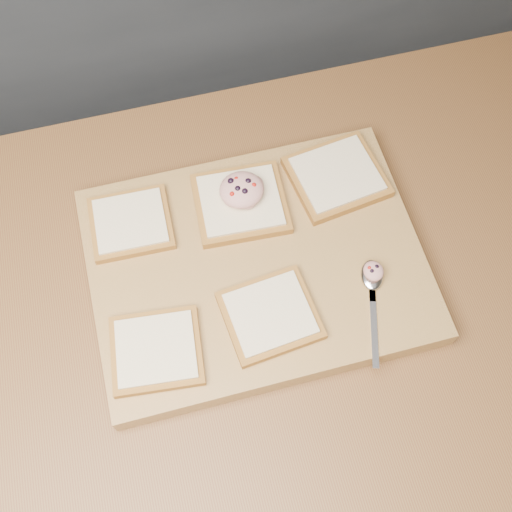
# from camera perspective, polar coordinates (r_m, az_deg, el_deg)

# --- Properties ---
(ground) EXTENTS (4.00, 4.00, 0.00)m
(ground) POSITION_cam_1_polar(r_m,az_deg,el_deg) (1.77, -3.95, -16.38)
(ground) COLOR #515459
(ground) RESTS_ON ground
(island_counter) EXTENTS (2.00, 0.80, 0.90)m
(island_counter) POSITION_cam_1_polar(r_m,az_deg,el_deg) (1.33, -5.20, -13.14)
(island_counter) COLOR slate
(island_counter) RESTS_ON ground
(cutting_board) EXTENTS (0.46, 0.35, 0.04)m
(cutting_board) POSITION_cam_1_polar(r_m,az_deg,el_deg) (0.91, -0.00, -0.85)
(cutting_board) COLOR #AB8149
(cutting_board) RESTS_ON island_counter
(bread_far_left) EXTENTS (0.12, 0.11, 0.02)m
(bread_far_left) POSITION_cam_1_polar(r_m,az_deg,el_deg) (0.93, -11.06, 2.90)
(bread_far_left) COLOR #A36D2A
(bread_far_left) RESTS_ON cutting_board
(bread_far_center) EXTENTS (0.14, 0.13, 0.02)m
(bread_far_center) POSITION_cam_1_polar(r_m,az_deg,el_deg) (0.93, -1.39, 4.71)
(bread_far_center) COLOR #A36D2A
(bread_far_center) RESTS_ON cutting_board
(bread_far_right) EXTENTS (0.14, 0.14, 0.02)m
(bread_far_right) POSITION_cam_1_polar(r_m,az_deg,el_deg) (0.96, 7.18, 7.03)
(bread_far_right) COLOR #A36D2A
(bread_far_right) RESTS_ON cutting_board
(bread_near_left) EXTENTS (0.13, 0.12, 0.02)m
(bread_near_left) POSITION_cam_1_polar(r_m,az_deg,el_deg) (0.85, -8.85, -8.29)
(bread_near_left) COLOR #A36D2A
(bread_near_left) RESTS_ON cutting_board
(bread_near_center) EXTENTS (0.13, 0.12, 0.02)m
(bread_near_center) POSITION_cam_1_polar(r_m,az_deg,el_deg) (0.86, 1.27, -5.28)
(bread_near_center) COLOR #A36D2A
(bread_near_center) RESTS_ON cutting_board
(tuna_salad_dollop) EXTENTS (0.06, 0.06, 0.03)m
(tuna_salad_dollop) POSITION_cam_1_polar(r_m,az_deg,el_deg) (0.91, -1.29, 5.92)
(tuna_salad_dollop) COLOR tan
(tuna_salad_dollop) RESTS_ON bread_far_center
(spoon) EXTENTS (0.06, 0.15, 0.01)m
(spoon) POSITION_cam_1_polar(r_m,az_deg,el_deg) (0.89, 10.29, -2.34)
(spoon) COLOR silver
(spoon) RESTS_ON cutting_board
(spoon_salad) EXTENTS (0.03, 0.03, 0.02)m
(spoon_salad) POSITION_cam_1_polar(r_m,az_deg,el_deg) (0.88, 10.40, -1.32)
(spoon_salad) COLOR tan
(spoon_salad) RESTS_ON spoon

